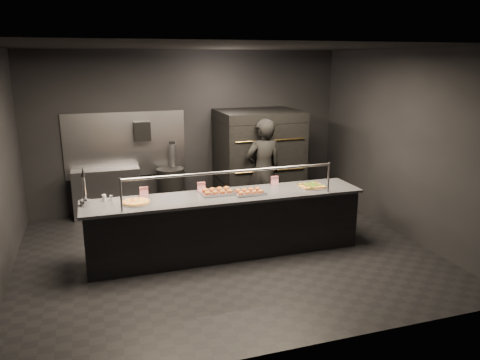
{
  "coord_description": "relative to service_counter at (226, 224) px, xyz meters",
  "views": [
    {
      "loc": [
        -1.83,
        -6.27,
        2.86
      ],
      "look_at": [
        0.28,
        0.2,
        1.07
      ],
      "focal_mm": 35.0,
      "sensor_mm": 36.0,
      "label": 1
    }
  ],
  "objects": [
    {
      "name": "room",
      "position": [
        -0.02,
        0.05,
        1.03
      ],
      "size": [
        6.04,
        6.0,
        3.0
      ],
      "color": "black",
      "rests_on": "ground"
    },
    {
      "name": "service_counter",
      "position": [
        0.0,
        0.0,
        0.0
      ],
      "size": [
        4.1,
        0.78,
        1.37
      ],
      "color": "black",
      "rests_on": "ground"
    },
    {
      "name": "pizza_oven",
      "position": [
        1.2,
        1.9,
        0.5
      ],
      "size": [
        1.5,
        1.23,
        1.91
      ],
      "color": "black",
      "rests_on": "ground"
    },
    {
      "name": "prep_shelf",
      "position": [
        -1.6,
        2.32,
        -0.01
      ],
      "size": [
        1.2,
        0.35,
        0.9
      ],
      "primitive_type": "cube",
      "color": "#99999E",
      "rests_on": "ground"
    },
    {
      "name": "towel_dispenser",
      "position": [
        -0.9,
        2.39,
        1.09
      ],
      "size": [
        0.3,
        0.2,
        0.35
      ],
      "primitive_type": "cube",
      "color": "black",
      "rests_on": "room"
    },
    {
      "name": "fire_extinguisher",
      "position": [
        -0.35,
        2.4,
        0.6
      ],
      "size": [
        0.14,
        0.14,
        0.51
      ],
      "color": "#B2B2B7",
      "rests_on": "room"
    },
    {
      "name": "beer_tap",
      "position": [
        -1.95,
        0.11,
        0.61
      ],
      "size": [
        0.14,
        0.2,
        0.54
      ],
      "color": "silver",
      "rests_on": "service_counter"
    },
    {
      "name": "round_pizza",
      "position": [
        -1.29,
        0.01,
        0.47
      ],
      "size": [
        0.44,
        0.44,
        0.03
      ],
      "color": "silver",
      "rests_on": "service_counter"
    },
    {
      "name": "slider_tray_a",
      "position": [
        -0.1,
        0.11,
        0.49
      ],
      "size": [
        0.49,
        0.36,
        0.08
      ],
      "color": "silver",
      "rests_on": "service_counter"
    },
    {
      "name": "slider_tray_b",
      "position": [
        0.35,
        -0.04,
        0.48
      ],
      "size": [
        0.46,
        0.34,
        0.07
      ],
      "color": "silver",
      "rests_on": "service_counter"
    },
    {
      "name": "square_pizza",
      "position": [
        1.38,
        -0.0,
        0.47
      ],
      "size": [
        0.44,
        0.44,
        0.05
      ],
      "color": "silver",
      "rests_on": "service_counter"
    },
    {
      "name": "condiment_jar",
      "position": [
        -1.67,
        0.24,
        0.5
      ],
      "size": [
        0.14,
        0.06,
        0.09
      ],
      "color": "silver",
      "rests_on": "service_counter"
    },
    {
      "name": "tent_cards",
      "position": [
        -0.19,
        0.28,
        0.53
      ],
      "size": [
        2.15,
        0.04,
        0.15
      ],
      "color": "white",
      "rests_on": "service_counter"
    },
    {
      "name": "trash_bin",
      "position": [
        -0.44,
        2.2,
        -0.04
      ],
      "size": [
        0.51,
        0.51,
        0.85
      ],
      "primitive_type": "cylinder",
      "color": "black",
      "rests_on": "ground"
    },
    {
      "name": "worker",
      "position": [
        1.04,
        1.22,
        0.46
      ],
      "size": [
        0.71,
        0.49,
        1.85
      ],
      "primitive_type": "imported",
      "rotation": [
        0.0,
        0.0,
        3.22
      ],
      "color": "black",
      "rests_on": "ground"
    }
  ]
}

